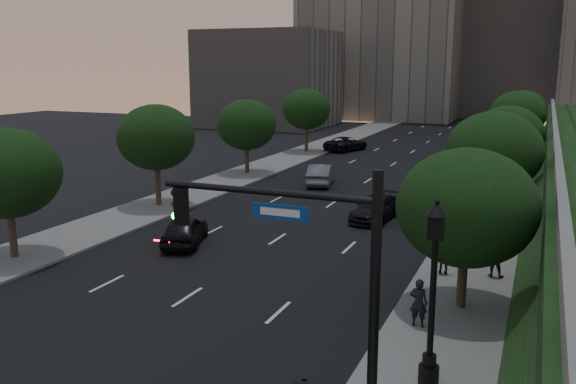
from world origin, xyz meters
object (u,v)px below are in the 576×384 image
at_px(sedan_near_right, 375,208).
at_px(sedan_mid_left, 321,174).
at_px(traffic_signal_mast, 328,308).
at_px(sedan_near_left, 185,230).
at_px(street_lamp, 432,303).
at_px(sedan_far_right, 430,169).
at_px(pedestrian_c, 444,256).
at_px(pedestrian_b, 495,257).
at_px(pedestrian_a, 419,303).
at_px(sedan_far_left, 346,144).

bearing_deg(sedan_near_right, sedan_mid_left, 131.23).
xyz_separation_m(traffic_signal_mast, sedan_near_left, (-12.48, 13.45, -2.91)).
xyz_separation_m(street_lamp, sedan_far_right, (-5.77, 33.35, -1.87)).
distance_m(sedan_near_right, pedestrian_c, 10.19).
bearing_deg(street_lamp, pedestrian_b, 84.40).
xyz_separation_m(sedan_near_right, pedestrian_a, (5.39, -14.56, 0.31)).
bearing_deg(sedan_far_right, pedestrian_b, -56.26).
distance_m(sedan_near_left, sedan_mid_left, 17.87).
bearing_deg(sedan_near_left, pedestrian_b, 163.29).
distance_m(traffic_signal_mast, pedestrian_b, 14.64).
relative_size(traffic_signal_mast, sedan_far_right, 1.55).
height_order(sedan_near_left, pedestrian_c, pedestrian_c).
bearing_deg(pedestrian_c, sedan_far_left, -80.75).
height_order(sedan_near_right, sedan_far_right, sedan_far_right).
xyz_separation_m(sedan_far_right, pedestrian_c, (4.70, -23.61, 0.21)).
bearing_deg(pedestrian_c, traffic_signal_mast, 72.61).
bearing_deg(pedestrian_b, traffic_signal_mast, 84.84).
xyz_separation_m(sedan_near_left, sedan_mid_left, (1.10, 17.83, 0.05)).
distance_m(street_lamp, sedan_near_left, 17.30).
bearing_deg(sedan_near_right, sedan_far_left, 115.37).
bearing_deg(sedan_far_left, sedan_near_right, 128.90).
bearing_deg(sedan_near_right, pedestrian_a, -65.13).
relative_size(sedan_mid_left, sedan_far_right, 1.10).
height_order(sedan_mid_left, pedestrian_c, pedestrian_c).
bearing_deg(sedan_near_right, sedan_far_right, 91.99).
relative_size(sedan_far_left, pedestrian_a, 3.17).
distance_m(sedan_mid_left, pedestrian_b, 22.26).
height_order(street_lamp, pedestrian_a, street_lamp).
relative_size(sedan_far_left, pedestrian_b, 3.15).
bearing_deg(sedan_far_right, pedestrian_c, -61.36).
xyz_separation_m(pedestrian_a, pedestrian_b, (2.06, 6.44, 0.01)).
height_order(street_lamp, pedestrian_b, street_lamp).
distance_m(sedan_mid_left, sedan_far_left, 19.21).
bearing_deg(sedan_near_left, traffic_signal_mast, 113.61).
xyz_separation_m(sedan_near_left, pedestrian_b, (15.27, 0.67, 0.26)).
distance_m(sedan_far_left, sedan_far_right, 17.12).
bearing_deg(traffic_signal_mast, pedestrian_b, 78.81).
distance_m(traffic_signal_mast, sedan_far_right, 37.52).
distance_m(sedan_far_left, pedestrian_c, 39.85).
xyz_separation_m(street_lamp, pedestrian_b, (1.01, 10.28, -1.61)).
bearing_deg(pedestrian_b, sedan_near_left, 8.56).
xyz_separation_m(traffic_signal_mast, street_lamp, (1.79, 3.84, -1.04)).
relative_size(sedan_far_right, pedestrian_b, 2.58).
relative_size(sedan_near_left, sedan_far_left, 0.81).
relative_size(sedan_near_left, sedan_mid_left, 0.91).
xyz_separation_m(traffic_signal_mast, sedan_far_left, (-15.24, 50.10, -2.91)).
bearing_deg(pedestrian_c, sedan_mid_left, -69.99).
relative_size(pedestrian_a, pedestrian_b, 0.99).
height_order(traffic_signal_mast, sedan_far_left, traffic_signal_mast).
distance_m(sedan_far_right, pedestrian_b, 24.05).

